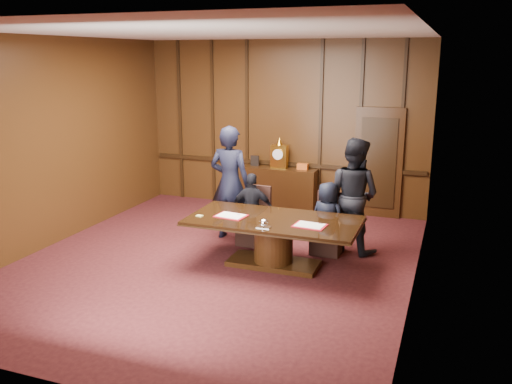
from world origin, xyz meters
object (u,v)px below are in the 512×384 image
conference_table (274,234)px  witness_left (230,183)px  signatory_right (327,218)px  witness_right (353,195)px  sideboard (279,187)px  signatory_left (252,210)px

conference_table → witness_left: size_ratio=1.30×
signatory_right → witness_left: size_ratio=0.60×
signatory_right → witness_right: 0.59m
witness_left → conference_table: bearing=140.5°
sideboard → conference_table: 3.19m
signatory_right → witness_left: bearing=9.4°
signatory_right → witness_left: witness_left is taller
sideboard → witness_left: 2.14m
witness_left → signatory_right: bearing=175.3°
witness_left → witness_right: 2.15m
conference_table → signatory_right: 1.04m
conference_table → signatory_left: signatory_left is taller
conference_table → sideboard: bearing=106.4°
sideboard → signatory_right: 2.74m
conference_table → witness_right: (1.00, 1.12, 0.44)m
signatory_left → witness_right: bearing=-179.8°
sideboard → signatory_left: bearing=-83.7°
conference_table → witness_left: (-1.14, 1.00, 0.50)m
conference_table → signatory_right: (0.65, 0.80, 0.09)m
signatory_left → signatory_right: size_ratio=1.04×
sideboard → witness_right: witness_right is taller
signatory_left → conference_table: bearing=118.2°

